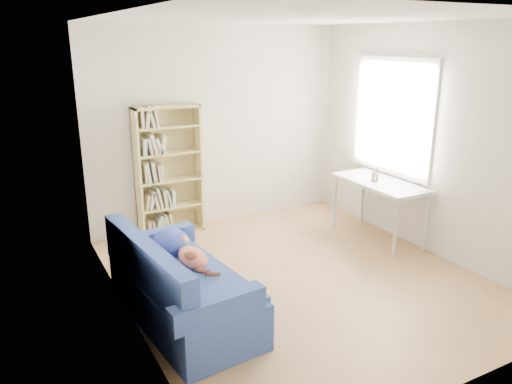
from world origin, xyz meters
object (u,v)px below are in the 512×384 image
at_px(pen_cup, 375,176).
at_px(bookshelf, 169,176).
at_px(desk, 379,187).
at_px(sofa, 179,288).

bearing_deg(pen_cup, bookshelf, 147.76).
bearing_deg(desk, sofa, -167.35).
relative_size(sofa, bookshelf, 1.05).
height_order(bookshelf, pen_cup, bookshelf).
distance_m(sofa, bookshelf, 2.18).
bearing_deg(bookshelf, desk, -32.67).
height_order(sofa, bookshelf, bookshelf).
bearing_deg(desk, bookshelf, 147.33).
bearing_deg(desk, pen_cup, 129.00).
xyz_separation_m(sofa, pen_cup, (2.78, 0.68, 0.50)).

